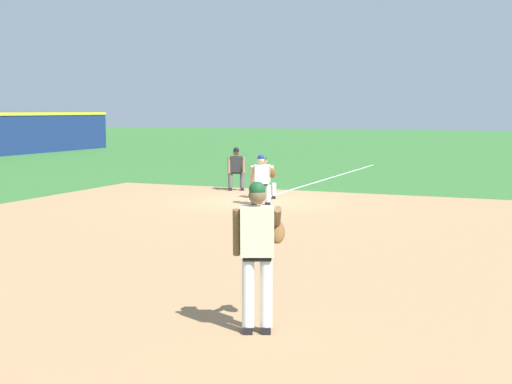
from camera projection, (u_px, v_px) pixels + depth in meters
The scene contains 9 objects.
ground_plane at pixel (255, 201), 21.32m from camera, with size 160.00×160.00×0.00m, color #336B2D.
infield_dirt_patch at pixel (256, 239), 15.00m from camera, with size 18.00×18.00×0.01m, color #A87F56.
foul_line_stripe at pixel (329, 178), 28.27m from camera, with size 15.17×0.10×0.00m, color white.
first_base_bag at pixel (255, 200), 21.31m from camera, with size 0.38×0.38×0.09m, color white.
baseball at pixel (274, 228), 16.24m from camera, with size 0.07×0.07×0.07m, color white.
pitcher at pixel (258, 247), 8.60m from camera, with size 0.82×0.60×1.86m.
first_baseman at pixel (265, 175), 21.75m from camera, with size 0.85×0.96×1.34m.
baserunner at pixel (261, 178), 20.29m from camera, with size 0.64×0.68×1.46m.
umpire at pixel (236, 167), 24.04m from camera, with size 0.60×0.67×1.46m.
Camera 1 is at (-19.51, -8.16, 2.70)m, focal length 50.00 mm.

